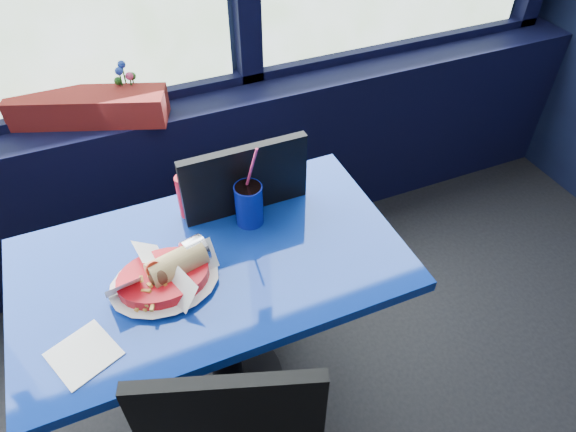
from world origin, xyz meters
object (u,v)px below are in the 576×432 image
at_px(near_table, 216,296).
at_px(planter_box, 89,107).
at_px(ketchup_bottle, 185,193).
at_px(chair_near_back, 239,220).
at_px(flower_vase, 130,97).
at_px(food_basket, 165,276).
at_px(soda_cup, 249,203).

xyz_separation_m(near_table, planter_box, (-0.23, 0.88, 0.29)).
distance_m(planter_box, ketchup_bottle, 0.68).
bearing_deg(chair_near_back, flower_vase, -66.02).
bearing_deg(food_basket, ketchup_bottle, 74.61).
height_order(ketchup_bottle, soda_cup, soda_cup).
height_order(near_table, ketchup_bottle, ketchup_bottle).
bearing_deg(near_table, ketchup_bottle, 91.73).
bearing_deg(near_table, planter_box, 104.79).
xyz_separation_m(planter_box, soda_cup, (0.41, -0.76, -0.03)).
distance_m(near_table, flower_vase, 0.94).
bearing_deg(chair_near_back, near_table, 59.04).
bearing_deg(chair_near_back, food_basket, 46.64).
relative_size(food_basket, ketchup_bottle, 1.51).
bearing_deg(planter_box, ketchup_bottle, -50.33).
distance_m(chair_near_back, flower_vase, 0.69).
bearing_deg(chair_near_back, soda_cup, 86.14).
distance_m(near_table, food_basket, 0.27).
bearing_deg(food_basket, chair_near_back, 58.14).
distance_m(planter_box, flower_vase, 0.16).
distance_m(planter_box, soda_cup, 0.86).
bearing_deg(food_basket, near_table, 27.22).
distance_m(near_table, chair_near_back, 0.36).
relative_size(flower_vase, soda_cup, 0.69).
bearing_deg(planter_box, near_table, -54.78).
bearing_deg(food_basket, soda_cup, 38.09).
height_order(chair_near_back, ketchup_bottle, chair_near_back).
height_order(flower_vase, ketchup_bottle, flower_vase).
bearing_deg(flower_vase, soda_cup, -72.50).
relative_size(chair_near_back, ketchup_bottle, 4.74).
distance_m(near_table, ketchup_bottle, 0.36).
relative_size(chair_near_back, soda_cup, 3.18).
xyz_separation_m(planter_box, food_basket, (0.08, -0.92, -0.07)).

